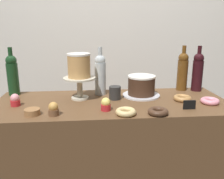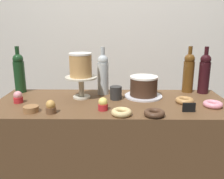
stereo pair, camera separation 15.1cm
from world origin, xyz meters
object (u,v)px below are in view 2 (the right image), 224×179
Objects in this scene: donut_maple at (185,100)px; price_sign_chalkboard at (189,107)px; white_layer_cake at (81,65)px; coffee_cup_ceramic at (116,93)px; wine_bottle_green at (19,72)px; chocolate_round_cake at (144,86)px; cupcake_strawberry at (18,97)px; cupcake_lemon at (103,104)px; wine_bottle_clear at (103,74)px; donut_glazed at (121,112)px; cupcake_caramel at (51,107)px; cookie_stack at (31,109)px; cake_stand_pedestal at (81,84)px; donut_pink at (213,104)px; donut_chocolate at (154,113)px; wine_bottle_dark_red at (204,73)px; wine_bottle_amber at (189,72)px.

price_sign_chalkboard reaches higher than donut_maple.
coffee_cup_ceramic is at bearing -7.42° from white_layer_cake.
chocolate_round_cake is at bearing -7.14° from wine_bottle_green.
white_layer_cake reaches higher than chocolate_round_cake.
cupcake_lemon is at bearing -13.55° from cupcake_strawberry.
wine_bottle_clear is 0.44m from donut_glazed.
cupcake_strawberry is at bearing 162.00° from donut_glazed.
cookie_stack is (-0.12, 0.02, -0.02)m from cupcake_caramel.
cake_stand_pedestal reaches higher than donut_glazed.
cake_stand_pedestal is at bearing 167.78° from donut_pink.
chocolate_round_cake is (0.41, 0.03, -0.02)m from cake_stand_pedestal.
coffee_cup_ceramic is at bearing 124.48° from donut_chocolate.
wine_bottle_dark_red is 1.25m from cupcake_strawberry.
cake_stand_pedestal is 0.54m from donut_chocolate.
chocolate_round_cake is 0.87m from wine_bottle_green.
cake_stand_pedestal is 0.29m from cupcake_lemon.
cupcake_lemon is 0.88× the size of cookie_stack.
wine_bottle_clear is at bearing -173.93° from wine_bottle_amber.
cupcake_caramel is 0.12m from cookie_stack.
cake_stand_pedestal is at bearing -146.19° from wine_bottle_clear.
white_layer_cake is 1.36× the size of donut_maple.
price_sign_chalkboard is at bearing -97.22° from donut_maple.
donut_maple is (0.65, -0.10, -0.08)m from cake_stand_pedestal.
chocolate_round_cake is at bearing 3.91° from white_layer_cake.
wine_bottle_green is at bearing 107.09° from cupcake_strawberry.
wine_bottle_dark_red is 0.33m from donut_pink.
wine_bottle_amber reaches higher than donut_chocolate.
donut_glazed is at bearing -3.88° from cupcake_caramel.
white_layer_cake is at bearing 142.83° from donut_chocolate.
cupcake_strawberry is 1.00× the size of cupcake_lemon.
coffee_cup_ceramic is (0.23, -0.03, -0.18)m from white_layer_cake.
coffee_cup_ceramic is at bearing 36.00° from cupcake_caramel.
price_sign_chalkboard is (-0.17, -0.09, 0.01)m from donut_pink.
wine_bottle_amber is (0.74, 0.16, 0.05)m from cake_stand_pedestal.
cupcake_strawberry and cupcake_lemon have the same top height.
cupcake_strawberry is (-1.22, -0.24, -0.11)m from wine_bottle_dark_red.
wine_bottle_green is 3.87× the size of cookie_stack.
chocolate_round_cake is 1.64× the size of donut_chocolate.
wine_bottle_clear is 4.38× the size of cupcake_lemon.
wine_bottle_green reaches higher than cupcake_strawberry.
wine_bottle_clear is at bearing 92.53° from cupcake_lemon.
donut_chocolate is (0.29, -0.42, -0.13)m from wine_bottle_clear.
wine_bottle_amber reaches higher than donut_maple.
coffee_cup_ceramic is at bearing -13.71° from wine_bottle_green.
white_layer_cake is 1.80× the size of coffee_cup_ceramic.
wine_bottle_clear is 2.91× the size of donut_chocolate.
chocolate_round_cake is 0.36m from donut_chocolate.
wine_bottle_clear is 0.62m from price_sign_chalkboard.
wine_bottle_clear is 0.35m from cupcake_lemon.
cupcake_lemon is at bearing -57.14° from cake_stand_pedestal.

